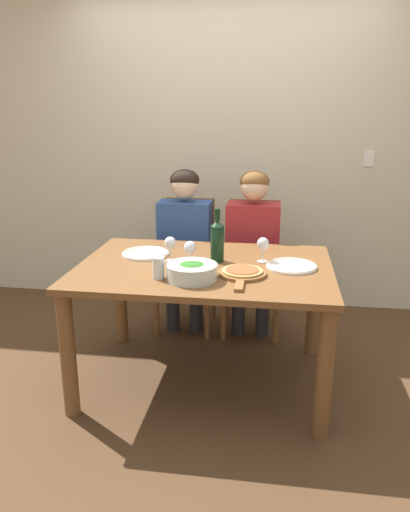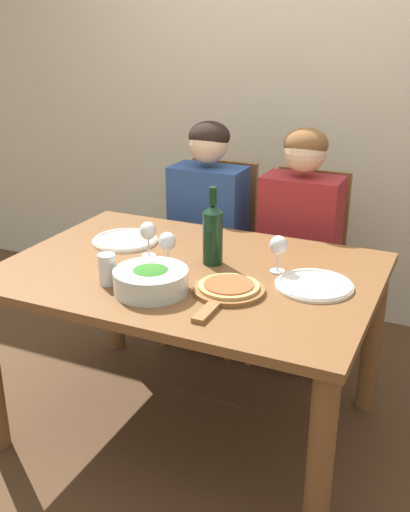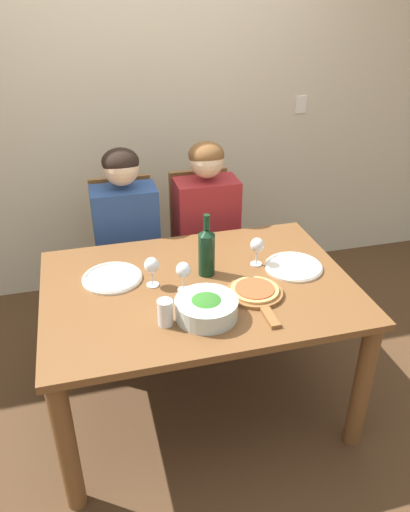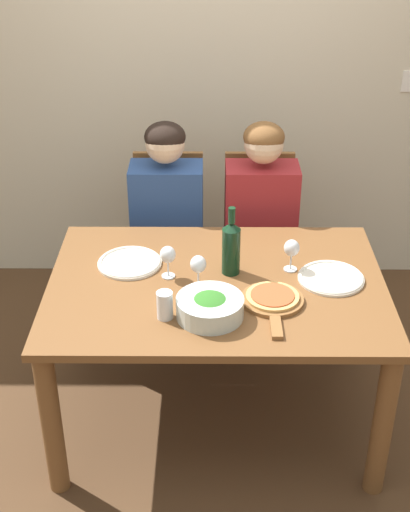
# 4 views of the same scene
# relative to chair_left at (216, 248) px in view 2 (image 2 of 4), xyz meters

# --- Properties ---
(ground_plane) EXTENTS (40.00, 40.00, 0.00)m
(ground_plane) POSITION_rel_chair_left_xyz_m (0.26, -0.85, -0.51)
(ground_plane) COLOR #4C331E
(back_wall) EXTENTS (10.00, 0.06, 2.70)m
(back_wall) POSITION_rel_chair_left_xyz_m (0.26, 0.54, 0.84)
(back_wall) COLOR beige
(back_wall) RESTS_ON ground
(dining_table) EXTENTS (1.47, 1.04, 0.76)m
(dining_table) POSITION_rel_chair_left_xyz_m (0.26, -0.85, 0.12)
(dining_table) COLOR brown
(dining_table) RESTS_ON ground
(chair_left) EXTENTS (0.42, 0.42, 0.98)m
(chair_left) POSITION_rel_chair_left_xyz_m (0.00, 0.00, 0.00)
(chair_left) COLOR brown
(chair_left) RESTS_ON ground
(chair_right) EXTENTS (0.42, 0.42, 0.98)m
(chair_right) POSITION_rel_chair_left_xyz_m (0.50, 0.00, 0.00)
(chair_right) COLOR brown
(chair_right) RESTS_ON ground
(person_woman) EXTENTS (0.47, 0.51, 1.22)m
(person_woman) POSITION_rel_chair_left_xyz_m (-0.00, -0.12, 0.22)
(person_woman) COLOR #28282D
(person_woman) RESTS_ON ground
(person_man) EXTENTS (0.47, 0.51, 1.22)m
(person_man) POSITION_rel_chair_left_xyz_m (0.50, -0.12, 0.22)
(person_man) COLOR #28282D
(person_man) RESTS_ON ground
(wine_bottle) EXTENTS (0.08, 0.08, 0.32)m
(wine_bottle) POSITION_rel_chair_left_xyz_m (0.32, -0.77, 0.37)
(wine_bottle) COLOR black
(wine_bottle) RESTS_ON dining_table
(broccoli_bowl) EXTENTS (0.27, 0.27, 0.09)m
(broccoli_bowl) POSITION_rel_chair_left_xyz_m (0.23, -1.11, 0.29)
(broccoli_bowl) COLOR silver
(broccoli_bowl) RESTS_ON dining_table
(dinner_plate_left) EXTENTS (0.29, 0.29, 0.02)m
(dinner_plate_left) POSITION_rel_chair_left_xyz_m (-0.14, -0.70, 0.25)
(dinner_plate_left) COLOR silver
(dinner_plate_left) RESTS_ON dining_table
(dinner_plate_right) EXTENTS (0.29, 0.29, 0.02)m
(dinner_plate_right) POSITION_rel_chair_left_xyz_m (0.76, -0.83, 0.25)
(dinner_plate_right) COLOR silver
(dinner_plate_right) RESTS_ON dining_table
(pizza_on_board) EXTENTS (0.26, 0.40, 0.04)m
(pizza_on_board) POSITION_rel_chair_left_xyz_m (0.49, -1.01, 0.26)
(pizza_on_board) COLOR brown
(pizza_on_board) RESTS_ON dining_table
(wine_glass_left) EXTENTS (0.07, 0.07, 0.15)m
(wine_glass_left) POSITION_rel_chair_left_xyz_m (0.04, -0.81, 0.35)
(wine_glass_left) COLOR silver
(wine_glass_left) RESTS_ON dining_table
(wine_glass_right) EXTENTS (0.07, 0.07, 0.15)m
(wine_glass_right) POSITION_rel_chair_left_xyz_m (0.59, -0.74, 0.35)
(wine_glass_right) COLOR silver
(wine_glass_right) RESTS_ON dining_table
(wine_glass_centre) EXTENTS (0.07, 0.07, 0.15)m
(wine_glass_centre) POSITION_rel_chair_left_xyz_m (0.18, -0.89, 0.35)
(wine_glass_centre) COLOR silver
(wine_glass_centre) RESTS_ON dining_table
(water_tumbler) EXTENTS (0.07, 0.07, 0.12)m
(water_tumbler) POSITION_rel_chair_left_xyz_m (0.05, -1.12, 0.30)
(water_tumbler) COLOR silver
(water_tumbler) RESTS_ON dining_table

